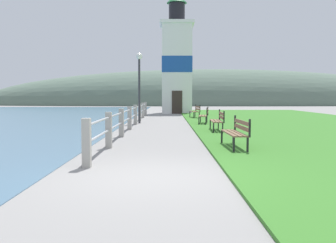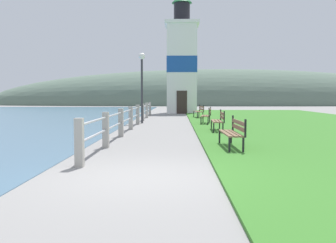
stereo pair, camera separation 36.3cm
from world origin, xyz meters
TOP-DOWN VIEW (x-y plane):
  - ground_plane at (0.00, 0.00)m, footprint 160.00×160.00m
  - grass_verge at (7.51, 13.09)m, footprint 12.00×39.27m
  - seawall_railing at (-1.41, 11.63)m, footprint 0.18×21.43m
  - park_bench_near at (2.37, 3.83)m, footprint 0.52×2.00m
  - park_bench_midway at (2.53, 9.07)m, footprint 0.55×1.97m
  - park_bench_far at (2.36, 13.27)m, footprint 0.69×1.66m
  - park_bench_by_lighthouse at (2.28, 18.81)m, footprint 0.64×1.68m
  - lighthouse at (1.14, 26.65)m, footprint 3.00×3.00m
  - lamp_post at (-1.26, 14.10)m, footprint 0.36×0.36m
  - distant_hillside at (8.00, 56.18)m, footprint 80.00×16.00m

SIDE VIEW (x-z plane):
  - ground_plane at x=0.00m, z-range 0.00..0.00m
  - distant_hillside at x=8.00m, z-range -6.00..6.00m
  - grass_verge at x=7.51m, z-range 0.00..0.06m
  - park_bench_far at x=2.36m, z-range 0.07..1.01m
  - park_bench_by_lighthouse at x=2.28m, z-range 0.07..1.01m
  - park_bench_midway at x=2.53m, z-range 0.07..1.01m
  - park_bench_near at x=2.37m, z-range 0.07..1.01m
  - seawall_railing at x=-1.41m, z-range 0.07..1.14m
  - lamp_post at x=-1.26m, z-range 0.76..4.72m
  - lighthouse at x=1.14m, z-range -0.75..9.92m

